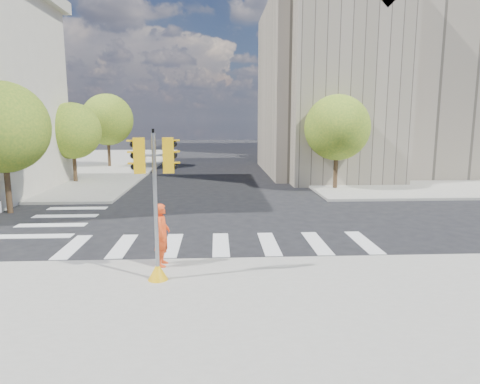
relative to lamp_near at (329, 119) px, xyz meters
name	(u,v)px	position (x,y,z in m)	size (l,w,h in m)	color
ground	(223,231)	(-8.00, -14.00, -4.58)	(160.00, 160.00, 0.00)	black
sidewalk_far_right	(411,163)	(12.00, 12.00, -4.50)	(28.00, 40.00, 0.15)	gray
sidewalk_far_left	(18,165)	(-28.00, 12.00, -4.50)	(28.00, 40.00, 0.15)	gray
civic_building	(403,87)	(7.59, 5.12, 2.68)	(26.00, 16.00, 19.39)	gray
office_tower	(380,41)	(14.00, 28.00, 10.42)	(20.00, 18.00, 30.00)	#9EA0A3
tree_lw_near	(2,127)	(-18.50, -10.00, -0.38)	(4.40, 4.40, 6.41)	#382616
tree_lw_mid	(72,131)	(-18.50, 0.00, -0.82)	(4.00, 4.00, 5.77)	#382616
tree_lw_far	(107,120)	(-18.50, 10.00, -0.04)	(4.80, 4.80, 6.95)	#382616
tree_re_near	(337,128)	(-0.50, -4.00, -0.53)	(4.20, 4.20, 6.16)	#382616
tree_re_mid	(301,122)	(-0.50, 8.00, -0.23)	(4.60, 4.60, 6.66)	#382616
tree_re_far	(281,125)	(-0.50, 20.00, -0.71)	(4.00, 4.00, 5.88)	#382616
lamp_near	(329,119)	(0.00, 0.00, 0.00)	(0.35, 0.18, 8.11)	black
lamp_far	(295,119)	(0.00, 14.00, 0.00)	(0.35, 0.18, 8.11)	black
traffic_signal	(156,218)	(-9.89, -19.80, -2.67)	(1.08, 0.56, 4.20)	#DEA20B
photographer	(162,235)	(-9.90, -18.60, -3.46)	(0.71, 0.46, 1.94)	#E74315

